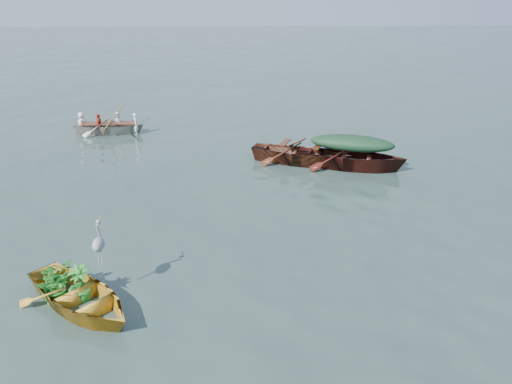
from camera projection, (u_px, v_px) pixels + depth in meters
ground at (225, 238)px, 11.70m from camera, size 140.00×140.00×0.00m
yellow_dinghy at (81, 308)px, 9.16m from camera, size 3.47×3.34×0.92m
green_tarp_boat at (350, 168)px, 16.25m from camera, size 5.11×3.03×1.17m
open_wooden_boat at (301, 164)px, 16.68m from camera, size 4.89×3.16×1.11m
rowed_boat at (110, 134)px, 20.10m from camera, size 3.88×1.26×0.89m
green_tarp_cover at (352, 143)px, 15.93m from camera, size 2.81×1.66×0.52m
thwart_benches at (301, 147)px, 16.46m from camera, size 2.50×1.72×0.04m
heron at (99, 252)px, 9.23m from camera, size 0.48×0.48×0.92m
dinghy_weeds at (60, 262)px, 9.22m from camera, size 1.14×1.12×0.60m
rowers at (108, 114)px, 19.79m from camera, size 2.72×1.11×0.76m
oars at (109, 122)px, 19.92m from camera, size 0.67×2.62×0.06m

